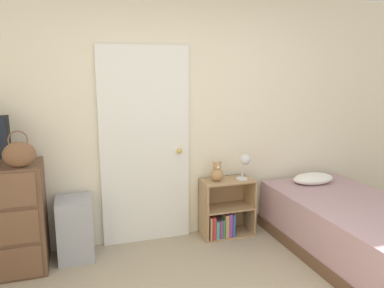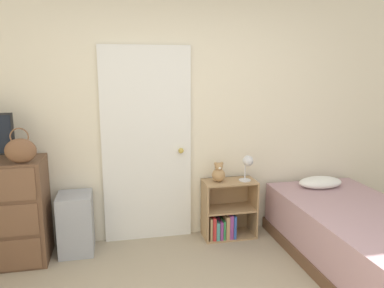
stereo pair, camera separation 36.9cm
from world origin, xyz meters
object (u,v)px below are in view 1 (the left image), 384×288
at_px(bed, 355,230).
at_px(handbag, 19,154).
at_px(storage_bin, 75,228).
at_px(bookshelf, 224,214).
at_px(teddy_bear, 217,172).
at_px(desk_lamp, 245,162).

bearing_deg(bed, handbag, 168.88).
bearing_deg(storage_bin, bookshelf, 1.08).
bearing_deg(handbag, storage_bin, 27.20).
xyz_separation_m(handbag, bed, (2.95, -0.58, -0.83)).
height_order(bookshelf, teddy_bear, teddy_bear).
height_order(bookshelf, bed, bed).
height_order(storage_bin, bookshelf, bookshelf).
xyz_separation_m(bookshelf, bed, (1.02, -0.81, 0.03)).
bearing_deg(teddy_bear, handbag, -172.89).
bearing_deg(bookshelf, bed, -38.46).
relative_size(desk_lamp, bed, 0.14).
height_order(desk_lamp, bed, desk_lamp).
distance_m(handbag, desk_lamp, 2.17).
xyz_separation_m(storage_bin, bookshelf, (1.54, 0.03, -0.06)).
bearing_deg(bookshelf, storage_bin, -178.92).
bearing_deg(desk_lamp, teddy_bear, 171.58).
xyz_separation_m(storage_bin, bed, (2.56, -0.78, -0.03)).
bearing_deg(teddy_bear, bed, -36.24).
relative_size(storage_bin, desk_lamp, 2.16).
relative_size(bookshelf, bed, 0.32).
height_order(handbag, storage_bin, handbag).
height_order(bookshelf, desk_lamp, desk_lamp).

